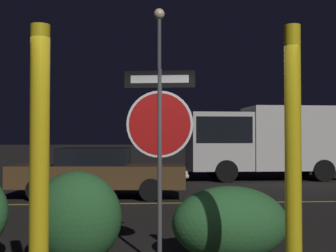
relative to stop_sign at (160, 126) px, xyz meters
The scene contains 9 objects.
road_center_stripe 6.18m from the stop_sign, 90.67° to the left, with size 38.32×0.12×0.01m, color gold.
stop_sign is the anchor object (origin of this frame).
yellow_pole_left 2.34m from the stop_sign, 119.39° to the right, with size 0.16×0.16×2.61m, color yellow.
yellow_pole_right 2.17m from the stop_sign, 57.59° to the right, with size 0.15×0.15×2.70m, color yellow.
hedge_bush_2 1.62m from the stop_sign, behind, with size 1.18×0.99×1.22m, color #285B2D.
hedge_bush_3 1.64m from the stop_sign, 13.70° to the left, with size 1.57×1.05×1.00m, color #2D6633.
passing_car_2 7.47m from the stop_sign, 100.38° to the left, with size 5.02×2.25×1.39m.
delivery_truck 13.51m from the stop_sign, 68.84° to the left, with size 6.39×2.67×2.93m.
street_lamp 12.57m from the stop_sign, 87.02° to the left, with size 0.43×0.43×6.80m.
Camera 1 is at (-0.25, -4.55, 1.64)m, focal length 50.00 mm.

